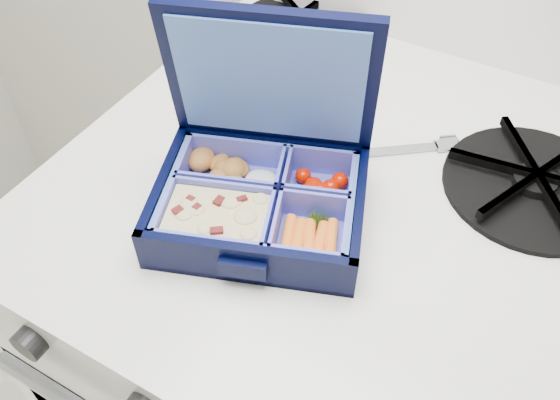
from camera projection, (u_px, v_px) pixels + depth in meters
The scene contains 5 objects.
stove at pixel (341, 375), 1.04m from camera, with size 0.67×0.67×1.00m, color white, non-canonical shape.
bento_box at pixel (260, 204), 0.60m from camera, with size 0.21×0.16×0.05m, color black, non-canonical shape.
burner_grate at pixel (535, 179), 0.64m from camera, with size 0.19×0.19×0.03m, color black.
burner_grate_rear at pixel (301, 21), 0.87m from camera, with size 0.19×0.19×0.02m, color black.
fork at pixel (381, 151), 0.69m from camera, with size 0.02×0.17×0.01m, color #9698A6, non-canonical shape.
Camera 1 is at (-0.37, 1.18, 1.47)m, focal length 38.00 mm.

